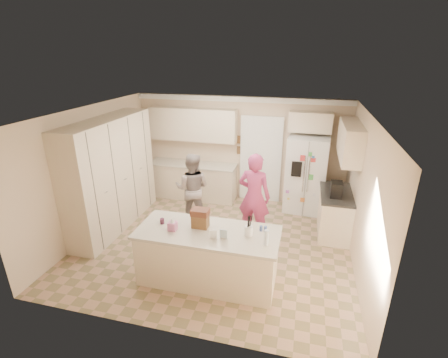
% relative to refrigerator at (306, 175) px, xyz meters
% --- Properties ---
extents(floor, '(5.20, 4.60, 0.02)m').
position_rel_refrigerator_xyz_m(floor, '(-1.67, -1.93, -0.91)').
color(floor, tan).
rests_on(floor, ground).
extents(ceiling, '(5.20, 4.60, 0.02)m').
position_rel_refrigerator_xyz_m(ceiling, '(-1.67, -1.93, 1.71)').
color(ceiling, white).
rests_on(ceiling, wall_back).
extents(wall_back, '(5.20, 0.02, 2.60)m').
position_rel_refrigerator_xyz_m(wall_back, '(-1.67, 0.38, 0.40)').
color(wall_back, beige).
rests_on(wall_back, ground).
extents(wall_front, '(5.20, 0.02, 2.60)m').
position_rel_refrigerator_xyz_m(wall_front, '(-1.67, -4.24, 0.40)').
color(wall_front, beige).
rests_on(wall_front, ground).
extents(wall_left, '(0.02, 4.60, 2.60)m').
position_rel_refrigerator_xyz_m(wall_left, '(-4.28, -1.93, 0.40)').
color(wall_left, beige).
rests_on(wall_left, ground).
extents(wall_right, '(0.02, 4.60, 2.60)m').
position_rel_refrigerator_xyz_m(wall_right, '(0.94, -1.93, 0.40)').
color(wall_right, beige).
rests_on(wall_right, ground).
extents(crown_back, '(5.20, 0.08, 0.12)m').
position_rel_refrigerator_xyz_m(crown_back, '(-1.67, 0.33, 1.63)').
color(crown_back, white).
rests_on(crown_back, wall_back).
extents(pantry_bank, '(0.60, 2.60, 2.35)m').
position_rel_refrigerator_xyz_m(pantry_bank, '(-3.97, -1.73, 0.28)').
color(pantry_bank, beige).
rests_on(pantry_bank, floor).
extents(back_base_cab, '(2.20, 0.60, 0.88)m').
position_rel_refrigerator_xyz_m(back_base_cab, '(-2.82, 0.07, -0.46)').
color(back_base_cab, beige).
rests_on(back_base_cab, floor).
extents(back_countertop, '(2.24, 0.63, 0.04)m').
position_rel_refrigerator_xyz_m(back_countertop, '(-2.82, 0.06, 0.00)').
color(back_countertop, beige).
rests_on(back_countertop, back_base_cab).
extents(back_upper_cab, '(2.20, 0.35, 0.80)m').
position_rel_refrigerator_xyz_m(back_upper_cab, '(-2.82, 0.19, 1.00)').
color(back_upper_cab, beige).
rests_on(back_upper_cab, wall_back).
extents(doorway_opening, '(0.90, 0.06, 2.10)m').
position_rel_refrigerator_xyz_m(doorway_opening, '(-1.12, 0.35, 0.15)').
color(doorway_opening, black).
rests_on(doorway_opening, floor).
extents(doorway_casing, '(1.02, 0.03, 2.22)m').
position_rel_refrigerator_xyz_m(doorway_casing, '(-1.12, 0.31, 0.15)').
color(doorway_casing, white).
rests_on(doorway_casing, floor).
extents(wall_frame_upper, '(0.15, 0.02, 0.20)m').
position_rel_refrigerator_xyz_m(wall_frame_upper, '(-1.65, 0.34, 0.65)').
color(wall_frame_upper, brown).
rests_on(wall_frame_upper, wall_back).
extents(wall_frame_lower, '(0.15, 0.02, 0.20)m').
position_rel_refrigerator_xyz_m(wall_frame_lower, '(-1.65, 0.34, 0.38)').
color(wall_frame_lower, brown).
rests_on(wall_frame_lower, wall_back).
extents(refrigerator, '(0.95, 0.76, 1.80)m').
position_rel_refrigerator_xyz_m(refrigerator, '(0.00, 0.00, 0.00)').
color(refrigerator, white).
rests_on(refrigerator, floor).
extents(fridge_seam, '(0.02, 0.02, 1.78)m').
position_rel_refrigerator_xyz_m(fridge_seam, '(0.00, -0.35, 0.00)').
color(fridge_seam, gray).
rests_on(fridge_seam, refrigerator).
extents(fridge_dispenser, '(0.22, 0.03, 0.35)m').
position_rel_refrigerator_xyz_m(fridge_dispenser, '(-0.22, -0.37, 0.25)').
color(fridge_dispenser, black).
rests_on(fridge_dispenser, refrigerator).
extents(fridge_handle_l, '(0.02, 0.02, 0.85)m').
position_rel_refrigerator_xyz_m(fridge_handle_l, '(-0.05, -0.37, 0.15)').
color(fridge_handle_l, silver).
rests_on(fridge_handle_l, refrigerator).
extents(fridge_handle_r, '(0.02, 0.02, 0.85)m').
position_rel_refrigerator_xyz_m(fridge_handle_r, '(0.05, -0.37, 0.15)').
color(fridge_handle_r, silver).
rests_on(fridge_handle_r, refrigerator).
extents(over_fridge_cab, '(0.95, 0.35, 0.45)m').
position_rel_refrigerator_xyz_m(over_fridge_cab, '(-0.02, 0.19, 1.20)').
color(over_fridge_cab, beige).
rests_on(over_fridge_cab, wall_back).
extents(right_base_cab, '(0.60, 1.20, 0.88)m').
position_rel_refrigerator_xyz_m(right_base_cab, '(0.63, -0.93, -0.46)').
color(right_base_cab, beige).
rests_on(right_base_cab, floor).
extents(right_countertop, '(0.63, 1.24, 0.04)m').
position_rel_refrigerator_xyz_m(right_countertop, '(0.62, -0.93, 0.00)').
color(right_countertop, '#2D2B28').
rests_on(right_countertop, right_base_cab).
extents(right_upper_cab, '(0.35, 1.50, 0.70)m').
position_rel_refrigerator_xyz_m(right_upper_cab, '(0.76, -0.73, 1.05)').
color(right_upper_cab, beige).
rests_on(right_upper_cab, wall_right).
extents(coffee_maker, '(0.22, 0.28, 0.30)m').
position_rel_refrigerator_xyz_m(coffee_maker, '(0.58, -1.13, 0.17)').
color(coffee_maker, black).
rests_on(coffee_maker, right_countertop).
extents(island_base, '(2.20, 0.90, 0.88)m').
position_rel_refrigerator_xyz_m(island_base, '(-1.47, -3.03, -0.46)').
color(island_base, beige).
rests_on(island_base, floor).
extents(island_top, '(2.28, 0.96, 0.05)m').
position_rel_refrigerator_xyz_m(island_top, '(-1.47, -3.03, 0.00)').
color(island_top, beige).
rests_on(island_top, island_base).
extents(utensil_crock, '(0.13, 0.13, 0.15)m').
position_rel_refrigerator_xyz_m(utensil_crock, '(-0.82, -2.98, 0.10)').
color(utensil_crock, white).
rests_on(utensil_crock, island_top).
extents(tissue_box, '(0.13, 0.13, 0.14)m').
position_rel_refrigerator_xyz_m(tissue_box, '(-2.02, -3.13, 0.10)').
color(tissue_box, '#C3699E').
rests_on(tissue_box, island_top).
extents(tissue_plume, '(0.08, 0.08, 0.08)m').
position_rel_refrigerator_xyz_m(tissue_plume, '(-2.02, -3.13, 0.20)').
color(tissue_plume, white).
rests_on(tissue_plume, tissue_box).
extents(dollhouse_body, '(0.26, 0.18, 0.22)m').
position_rel_refrigerator_xyz_m(dollhouse_body, '(-1.62, -2.93, 0.14)').
color(dollhouse_body, brown).
rests_on(dollhouse_body, island_top).
extents(dollhouse_roof, '(0.28, 0.20, 0.10)m').
position_rel_refrigerator_xyz_m(dollhouse_roof, '(-1.62, -2.93, 0.30)').
color(dollhouse_roof, '#592D1E').
rests_on(dollhouse_roof, dollhouse_body).
extents(jam_jar, '(0.07, 0.07, 0.09)m').
position_rel_refrigerator_xyz_m(jam_jar, '(-2.27, -2.98, 0.07)').
color(jam_jar, '#59263F').
rests_on(jam_jar, island_top).
extents(greeting_card_a, '(0.12, 0.06, 0.16)m').
position_rel_refrigerator_xyz_m(greeting_card_a, '(-1.32, -3.23, 0.11)').
color(greeting_card_a, white).
rests_on(greeting_card_a, island_top).
extents(greeting_card_b, '(0.12, 0.05, 0.16)m').
position_rel_refrigerator_xyz_m(greeting_card_b, '(-1.17, -3.18, 0.11)').
color(greeting_card_b, silver).
rests_on(greeting_card_b, island_top).
extents(water_bottle, '(0.07, 0.07, 0.24)m').
position_rel_refrigerator_xyz_m(water_bottle, '(-0.52, -3.18, 0.14)').
color(water_bottle, silver).
rests_on(water_bottle, island_top).
extents(shaker_salt, '(0.05, 0.05, 0.09)m').
position_rel_refrigerator_xyz_m(shaker_salt, '(-0.65, -2.81, 0.07)').
color(shaker_salt, '#3E5596').
rests_on(shaker_salt, island_top).
extents(shaker_pepper, '(0.05, 0.05, 0.09)m').
position_rel_refrigerator_xyz_m(shaker_pepper, '(-0.58, -2.81, 0.07)').
color(shaker_pepper, '#3E5596').
rests_on(shaker_pepper, island_top).
extents(teen_boy, '(0.82, 0.67, 1.59)m').
position_rel_refrigerator_xyz_m(teen_boy, '(-2.38, -1.18, -0.11)').
color(teen_boy, gray).
rests_on(teen_boy, floor).
extents(teen_girl, '(0.71, 0.51, 1.79)m').
position_rel_refrigerator_xyz_m(teen_girl, '(-0.98, -1.48, -0.01)').
color(teen_girl, '#C43F7A').
rests_on(teen_girl, floor).
extents(fridge_magnets, '(0.76, 0.02, 1.44)m').
position_rel_refrigerator_xyz_m(fridge_magnets, '(0.00, -0.36, 0.00)').
color(fridge_magnets, tan).
rests_on(fridge_magnets, refrigerator).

